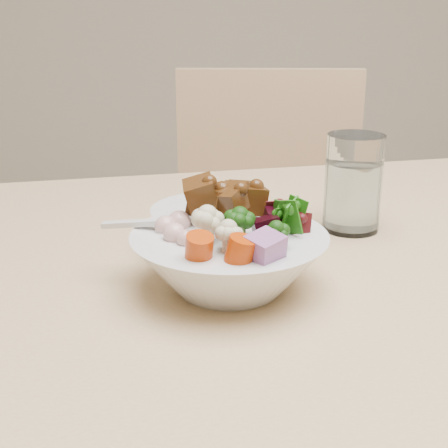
% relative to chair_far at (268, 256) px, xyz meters
% --- Properties ---
extents(chair_far, '(0.48, 0.48, 0.96)m').
position_rel_chair_far_xyz_m(chair_far, '(0.00, 0.00, 0.00)').
color(chair_far, tan).
rests_on(chair_far, ground).
extents(food_bowl, '(0.20, 0.20, 0.11)m').
position_rel_chair_far_xyz_m(food_bowl, '(-0.15, -0.77, 0.32)').
color(food_bowl, silver).
rests_on(food_bowl, dining_table).
extents(soup_spoon, '(0.09, 0.05, 0.02)m').
position_rel_chair_far_xyz_m(soup_spoon, '(-0.22, -0.75, 0.34)').
color(soup_spoon, silver).
rests_on(soup_spoon, food_bowl).
extents(water_glass, '(0.07, 0.07, 0.12)m').
position_rel_chair_far_xyz_m(water_glass, '(0.02, -0.60, 0.34)').
color(water_glass, white).
rests_on(water_glass, dining_table).
extents(side_bowl, '(0.14, 0.14, 0.05)m').
position_rel_chair_far_xyz_m(side_bowl, '(-0.16, -0.65, 0.31)').
color(side_bowl, silver).
rests_on(side_bowl, dining_table).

